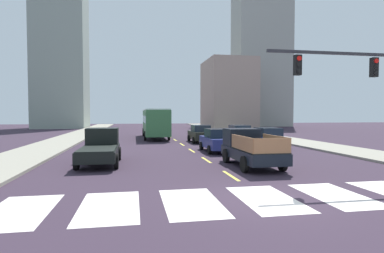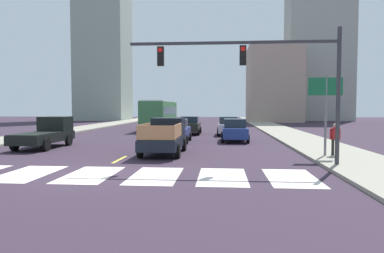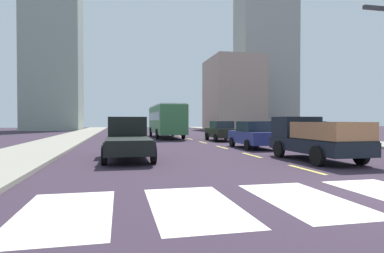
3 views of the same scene
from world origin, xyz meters
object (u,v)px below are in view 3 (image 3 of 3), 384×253
Objects in this scene: sedan_mid at (306,134)px; streetlight_left at (0,14)px; sedan_far at (265,131)px; city_bus at (166,119)px; pickup_dark at (128,139)px; sedan_near_left at (221,131)px; pickup_stakebed at (311,139)px; sedan_near_right at (253,135)px.

sedan_mid is 0.49× the size of streetlight_left.
sedan_far is 0.49× the size of streetlight_left.
sedan_mid is (8.00, -13.02, -1.09)m from city_bus.
pickup_dark reaches higher than sedan_near_left.
sedan_mid is 1.00× the size of sedan_near_left.
sedan_far is at bearing 44.33° from streetlight_left.
city_bus is at bearing 122.73° from sedan_near_left.
streetlight_left reaches higher than sedan_far.
pickup_stakebed is 8.31m from sedan_mid.
pickup_dark is 18.46m from city_bus.
pickup_stakebed is 12.84m from streetlight_left.
streetlight_left reaches higher than sedan_near_left.
sedan_near_left is (8.30, 11.75, -0.06)m from pickup_dark.
sedan_near_right is at bearing -92.87° from sedan_near_left.
sedan_near_left is at bearing 118.03° from sedan_mid.
sedan_mid is (12.30, 4.91, -0.06)m from pickup_dark.
pickup_stakebed is at bearing 11.48° from streetlight_left.
city_bus is at bearing 134.49° from sedan_far.
sedan_near_right is (-3.97, -6.77, 0.00)m from sedan_far.
pickup_dark is at bearing -160.50° from sedan_mid.
streetlight_left is (-8.16, -22.61, 3.02)m from city_bus.
streetlight_left is at bearing -128.64° from pickup_dark.
pickup_dark is at bearing 163.33° from pickup_stakebed.
sedan_far is (7.62, -7.20, -1.09)m from city_bus.
city_bus is 10.54m from sedan_far.
pickup_stakebed and pickup_dark have the same top height.
sedan_far is (3.82, 12.98, -0.08)m from pickup_stakebed.
sedan_near_right is (3.65, -13.97, -1.09)m from city_bus.
city_bus is 2.45× the size of sedan_near_right.
sedan_near_left and sedan_far have the same top height.
city_bus is 15.32m from sedan_mid.
pickup_dark is (-8.09, 2.26, -0.02)m from pickup_stakebed.
streetlight_left is at bearing -145.59° from sedan_near_right.
pickup_stakebed is 1.18× the size of sedan_mid.
sedan_near_left is at bearing 88.06° from pickup_stakebed.
streetlight_left is (-16.15, -9.59, 4.11)m from sedan_mid.
sedan_mid is (4.20, 7.16, -0.08)m from pickup_stakebed.
sedan_mid is at bearing -88.38° from sedan_far.
sedan_near_left is (-3.99, 6.84, 0.00)m from sedan_mid.
streetlight_left is (-12.16, -16.43, 4.11)m from sedan_near_left.
streetlight_left reaches higher than sedan_mid.
pickup_stakebed reaches higher than sedan_far.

